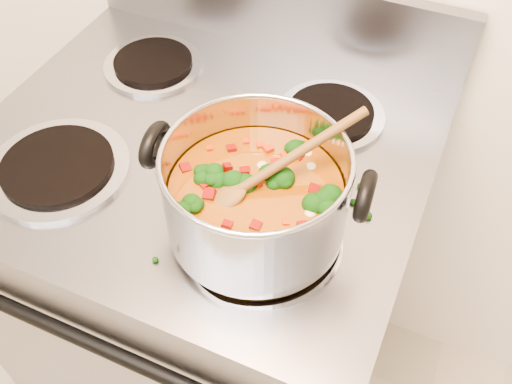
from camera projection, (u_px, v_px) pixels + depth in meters
electric_range at (215, 281)px, 1.34m from camera, size 0.78×0.71×1.08m
stockpot at (256, 196)px, 0.80m from camera, size 0.32×0.26×0.16m
wooden_spoon at (262, 176)px, 0.78m from camera, size 0.18×0.20×0.11m
cooktop_crumbs at (211, 266)px, 0.82m from camera, size 0.37×0.28×0.01m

